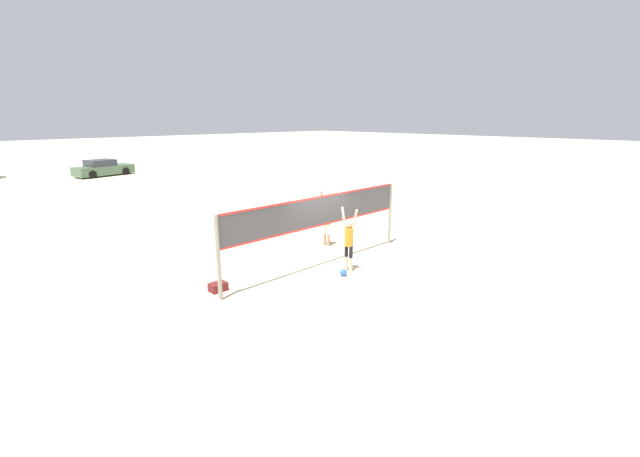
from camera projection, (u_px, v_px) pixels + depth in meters
name	position (u px, v px, depth m)	size (l,w,h in m)	color
ground_plane	(320.00, 266.00, 14.48)	(200.00, 200.00, 0.00)	beige
volleyball_net	(320.00, 217.00, 14.04)	(7.85, 0.12, 2.42)	gray
player_spiker	(349.00, 238.00, 13.80)	(0.28, 0.70, 2.11)	beige
player_blocker	(327.00, 218.00, 16.53)	(0.28, 0.70, 2.13)	tan
volleyball	(343.00, 272.00, 13.59)	(0.23, 0.23, 0.23)	blue
gear_bag	(218.00, 287.00, 12.41)	(0.49, 0.36, 0.25)	maroon
parked_car_near	(103.00, 168.00, 36.38)	(4.89, 2.63, 1.39)	#4C6B4C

